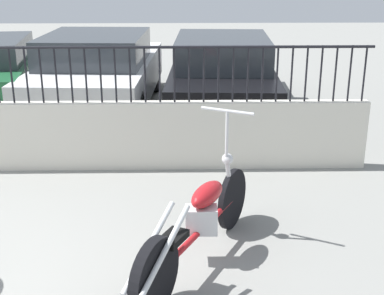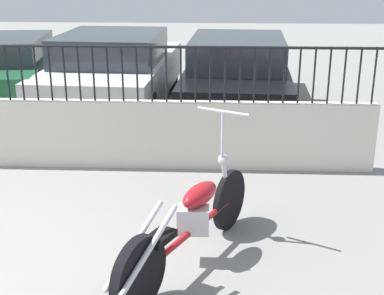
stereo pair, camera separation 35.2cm
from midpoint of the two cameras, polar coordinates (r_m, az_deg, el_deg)
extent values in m
cube|color=beige|center=(7.38, -18.48, 1.53)|extent=(9.70, 0.18, 0.88)
cylinder|color=black|center=(7.13, -17.77, 7.61)|extent=(0.02, 0.02, 0.71)
cylinder|color=black|center=(7.07, -16.37, 7.66)|extent=(0.02, 0.02, 0.71)
cylinder|color=black|center=(7.01, -14.94, 7.70)|extent=(0.02, 0.02, 0.71)
cylinder|color=black|center=(6.96, -13.49, 7.73)|extent=(0.02, 0.02, 0.71)
cylinder|color=black|center=(6.91, -12.01, 7.76)|extent=(0.02, 0.02, 0.71)
cylinder|color=black|center=(6.87, -10.52, 7.79)|extent=(0.02, 0.02, 0.71)
cylinder|color=black|center=(6.83, -9.01, 7.81)|extent=(0.02, 0.02, 0.71)
cylinder|color=black|center=(6.79, -7.49, 7.83)|extent=(0.02, 0.02, 0.71)
cylinder|color=black|center=(6.77, -5.94, 7.84)|extent=(0.02, 0.02, 0.71)
cylinder|color=black|center=(6.74, -4.39, 7.84)|extent=(0.02, 0.02, 0.71)
cylinder|color=black|center=(6.72, -2.83, 7.84)|extent=(0.02, 0.02, 0.71)
cylinder|color=black|center=(6.71, -1.26, 7.83)|extent=(0.02, 0.02, 0.71)
cylinder|color=black|center=(6.70, 0.32, 7.82)|extent=(0.02, 0.02, 0.71)
cylinder|color=black|center=(6.69, 1.90, 7.80)|extent=(0.02, 0.02, 0.71)
cylinder|color=black|center=(6.69, 3.48, 7.78)|extent=(0.02, 0.02, 0.71)
cylinder|color=black|center=(6.70, 5.06, 7.75)|extent=(0.02, 0.02, 0.71)
cylinder|color=black|center=(6.71, 6.63, 7.71)|extent=(0.02, 0.02, 0.71)
cylinder|color=black|center=(6.72, 8.20, 7.67)|extent=(0.02, 0.02, 0.71)
cylinder|color=black|center=(6.75, 9.76, 7.63)|extent=(0.02, 0.02, 0.71)
cylinder|color=black|center=(6.77, 11.31, 7.57)|extent=(0.02, 0.02, 0.71)
cylinder|color=black|center=(6.80, 12.85, 7.52)|extent=(0.02, 0.02, 0.71)
cylinder|color=black|center=(6.84, 14.37, 7.46)|extent=(0.02, 0.02, 0.71)
cylinder|color=black|center=(6.87, 15.87, 7.39)|extent=(0.02, 0.02, 0.71)
cylinder|color=black|center=(6.92, 17.36, 7.32)|extent=(0.02, 0.02, 0.71)
cylinder|color=black|center=(6.97, 18.82, 7.25)|extent=(0.02, 0.02, 0.71)
cylinder|color=black|center=(7.02, 20.27, 7.17)|extent=(0.02, 0.02, 0.71)
cylinder|color=black|center=(5.40, 5.88, -5.61)|extent=(0.33, 0.57, 0.62)
cylinder|color=black|center=(4.20, -3.23, -13.46)|extent=(0.37, 0.60, 0.63)
cylinder|color=#AD191E|center=(4.77, 1.95, -9.07)|extent=(0.71, 1.30, 0.06)
cube|color=silver|center=(4.77, 2.25, -7.76)|extent=(0.28, 0.18, 0.24)
ellipsoid|color=#AD191E|center=(4.78, 2.96, -5.05)|extent=(0.41, 0.54, 0.18)
cube|color=black|center=(4.32, -1.07, -9.60)|extent=(0.27, 0.32, 0.06)
cylinder|color=silver|center=(5.23, 5.56, -3.49)|extent=(0.14, 0.22, 0.51)
sphere|color=silver|center=(5.09, 5.36, -1.34)|extent=(0.11, 0.11, 0.11)
cylinder|color=silver|center=(4.98, 5.31, 1.26)|extent=(0.03, 0.03, 0.46)
cylinder|color=silver|center=(4.91, 5.39, 3.82)|extent=(0.48, 0.27, 0.03)
cylinder|color=silver|center=(4.09, -2.06, -10.82)|extent=(0.40, 0.71, 0.44)
cylinder|color=silver|center=(4.15, -3.72, -10.31)|extent=(0.40, 0.71, 0.44)
cylinder|color=black|center=(11.53, -12.89, 7.61)|extent=(0.18, 0.65, 0.64)
cylinder|color=black|center=(9.20, -15.03, 4.51)|extent=(0.18, 0.65, 0.64)
cube|color=#1E5933|center=(10.48, -18.36, 7.33)|extent=(2.17, 4.09, 0.65)
cylinder|color=black|center=(11.44, -9.96, 7.72)|extent=(0.14, 0.64, 0.64)
cylinder|color=black|center=(11.10, -1.08, 7.66)|extent=(0.14, 0.64, 0.64)
cylinder|color=black|center=(8.92, -14.49, 4.09)|extent=(0.14, 0.64, 0.64)
cylinder|color=black|center=(8.48, -3.20, 3.91)|extent=(0.14, 0.64, 0.64)
cube|color=silver|center=(9.89, -7.13, 7.49)|extent=(2.10, 4.48, 0.65)
cube|color=#2D3338|center=(9.57, -7.56, 10.54)|extent=(1.79, 2.19, 0.49)
cylinder|color=black|center=(11.27, 1.62, 7.83)|extent=(0.15, 0.65, 0.64)
cylinder|color=black|center=(11.27, 10.11, 7.54)|extent=(0.15, 0.65, 0.64)
cylinder|color=black|center=(8.54, 0.19, 4.04)|extent=(0.15, 0.65, 0.64)
cylinder|color=black|center=(8.54, 11.33, 3.66)|extent=(0.15, 0.65, 0.64)
cube|color=black|center=(9.82, 5.86, 7.23)|extent=(2.02, 4.64, 0.57)
cube|color=#2D3338|center=(9.49, 5.97, 10.12)|extent=(1.71, 2.27, 0.50)
camera|label=1|loc=(0.18, -88.22, 0.63)|focal=50.00mm
camera|label=2|loc=(0.18, 91.78, -0.63)|focal=50.00mm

